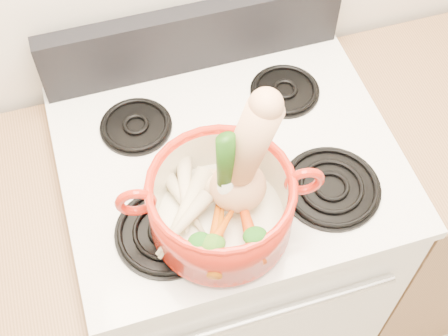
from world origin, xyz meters
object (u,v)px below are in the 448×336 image
object	(u,v)px
dutch_oven	(221,205)
squash	(239,160)
leek	(226,175)
stove_body	(228,249)

from	to	relation	value
dutch_oven	squash	distance (m)	0.12
dutch_oven	leek	bearing A→B (deg)	51.20
leek	squash	bearing A→B (deg)	9.62
squash	leek	size ratio (longest dim) A/B	1.18
dutch_oven	leek	xyz separation A→B (m)	(0.01, 0.01, 0.08)
stove_body	squash	world-z (taller)	squash
stove_body	dutch_oven	size ratio (longest dim) A/B	3.08
squash	leek	world-z (taller)	squash
stove_body	dutch_oven	world-z (taller)	dutch_oven
leek	stove_body	bearing A→B (deg)	57.27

